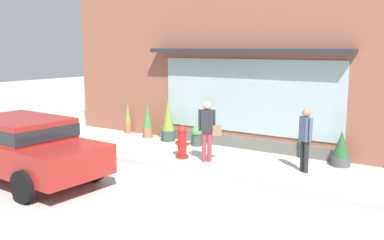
# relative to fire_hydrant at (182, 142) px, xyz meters

# --- Properties ---
(ground_plane) EXTENTS (60.00, 60.00, 0.00)m
(ground_plane) POSITION_rel_fire_hydrant_xyz_m (0.86, -0.97, -0.45)
(ground_plane) COLOR #B2AFA8
(curb_strip) EXTENTS (14.00, 0.24, 0.12)m
(curb_strip) POSITION_rel_fire_hydrant_xyz_m (0.86, -1.17, -0.39)
(curb_strip) COLOR #B2B2AD
(curb_strip) RESTS_ON ground_plane
(storefront) EXTENTS (14.00, 0.81, 5.46)m
(storefront) POSITION_rel_fire_hydrant_xyz_m (0.86, 2.22, 2.23)
(storefront) COLOR #935642
(storefront) RESTS_ON ground_plane
(fire_hydrant) EXTENTS (0.43, 0.40, 0.92)m
(fire_hydrant) POSITION_rel_fire_hydrant_xyz_m (0.00, 0.00, 0.00)
(fire_hydrant) COLOR red
(fire_hydrant) RESTS_ON ground_plane
(pedestrian_with_handbag) EXTENTS (0.59, 0.38, 1.66)m
(pedestrian_with_handbag) POSITION_rel_fire_hydrant_xyz_m (0.82, 0.03, 0.51)
(pedestrian_with_handbag) COLOR #8E333D
(pedestrian_with_handbag) RESTS_ON ground_plane
(pedestrian_passerby) EXTENTS (0.39, 0.32, 1.61)m
(pedestrian_passerby) POSITION_rel_fire_hydrant_xyz_m (3.35, 0.53, 0.48)
(pedestrian_passerby) COLOR #232328
(pedestrian_passerby) RESTS_ON ground_plane
(parked_car_red) EXTENTS (4.21, 2.13, 1.47)m
(parked_car_red) POSITION_rel_fire_hydrant_xyz_m (-1.86, -3.77, 0.40)
(parked_car_red) COLOR maroon
(parked_car_red) RESTS_ON ground_plane
(potted_plant_corner_tall) EXTENTS (0.49, 0.49, 0.93)m
(potted_plant_corner_tall) POSITION_rel_fire_hydrant_xyz_m (3.96, 1.61, -0.01)
(potted_plant_corner_tall) COLOR #4C4C51
(potted_plant_corner_tall) RESTS_ON ground_plane
(potted_plant_near_hydrant) EXTENTS (0.45, 0.45, 1.36)m
(potted_plant_near_hydrant) POSITION_rel_fire_hydrant_xyz_m (-1.69, 1.59, 0.20)
(potted_plant_near_hydrant) COLOR #33473D
(potted_plant_near_hydrant) RESTS_ON ground_plane
(potted_plant_window_left) EXTENTS (0.30, 0.30, 0.56)m
(potted_plant_window_left) POSITION_rel_fire_hydrant_xyz_m (2.81, 1.93, -0.15)
(potted_plant_window_left) COLOR #33473D
(potted_plant_window_left) RESTS_ON ground_plane
(potted_plant_doorstep) EXTENTS (0.34, 0.34, 0.63)m
(potted_plant_doorstep) POSITION_rel_fire_hydrant_xyz_m (-0.50, 1.52, -0.13)
(potted_plant_doorstep) COLOR #33473D
(potted_plant_doorstep) RESTS_ON ground_plane
(potted_plant_low_front) EXTENTS (0.25, 0.25, 1.13)m
(potted_plant_low_front) POSITION_rel_fire_hydrant_xyz_m (-3.71, 1.87, 0.09)
(potted_plant_low_front) COLOR #9E6042
(potted_plant_low_front) RESTS_ON ground_plane
(potted_plant_by_entrance) EXTENTS (0.34, 0.34, 1.16)m
(potted_plant_by_entrance) POSITION_rel_fire_hydrant_xyz_m (-2.62, 1.65, 0.10)
(potted_plant_by_entrance) COLOR #9E6042
(potted_plant_by_entrance) RESTS_ON ground_plane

